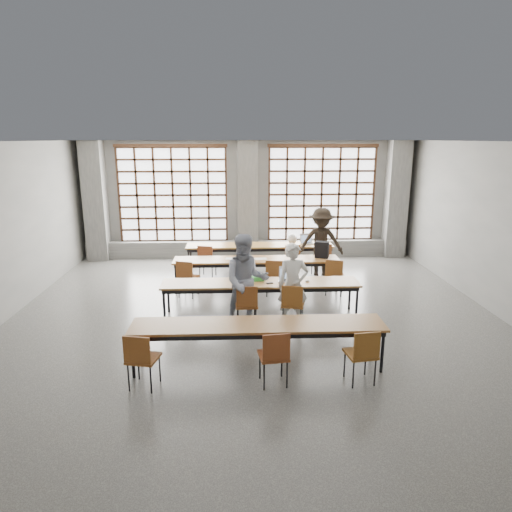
% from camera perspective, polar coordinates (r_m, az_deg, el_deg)
% --- Properties ---
extents(floor, '(11.00, 11.00, 0.00)m').
position_cam_1_polar(floor, '(9.12, -0.09, -8.46)').
color(floor, '#494947').
rests_on(floor, ground).
extents(ceiling, '(11.00, 11.00, 0.00)m').
position_cam_1_polar(ceiling, '(8.40, -0.10, 14.10)').
color(ceiling, silver).
rests_on(ceiling, floor).
extents(wall_back, '(10.00, 0.00, 10.00)m').
position_cam_1_polar(wall_back, '(14.01, -1.05, 7.10)').
color(wall_back, slate).
rests_on(wall_back, floor).
extents(wall_front, '(10.00, 0.00, 10.00)m').
position_cam_1_polar(wall_front, '(3.43, 3.99, -17.43)').
color(wall_front, slate).
rests_on(wall_front, floor).
extents(column_left, '(0.60, 0.55, 3.50)m').
position_cam_1_polar(column_left, '(14.34, -19.42, 6.45)').
color(column_left, '#50504E').
rests_on(column_left, floor).
extents(column_mid, '(0.60, 0.55, 3.50)m').
position_cam_1_polar(column_mid, '(13.73, -1.02, 6.94)').
color(column_mid, '#50504E').
rests_on(column_mid, floor).
extents(column_right, '(0.60, 0.55, 3.50)m').
position_cam_1_polar(column_right, '(14.56, 17.10, 6.74)').
color(column_right, '#50504E').
rests_on(column_right, floor).
extents(window_left, '(3.32, 0.12, 3.00)m').
position_cam_1_polar(window_left, '(14.04, -10.35, 7.50)').
color(window_left, white).
rests_on(window_left, wall_back).
extents(window_right, '(3.32, 0.12, 3.00)m').
position_cam_1_polar(window_right, '(14.15, 8.18, 7.64)').
color(window_right, white).
rests_on(window_right, wall_back).
extents(sill_ledge, '(9.80, 0.35, 0.50)m').
position_cam_1_polar(sill_ledge, '(14.09, -1.00, 0.93)').
color(sill_ledge, '#50504E').
rests_on(sill_ledge, floor).
extents(desk_row_a, '(4.00, 0.70, 0.73)m').
position_cam_1_polar(desk_row_a, '(12.52, 0.46, 1.14)').
color(desk_row_a, brown).
rests_on(desk_row_a, floor).
extents(desk_row_b, '(4.00, 0.70, 0.73)m').
position_cam_1_polar(desk_row_b, '(11.04, 0.06, -0.69)').
color(desk_row_b, brown).
rests_on(desk_row_b, floor).
extents(desk_row_c, '(4.00, 0.70, 0.73)m').
position_cam_1_polar(desk_row_c, '(9.28, 0.57, -3.66)').
color(desk_row_c, brown).
rests_on(desk_row_c, floor).
extents(desk_row_d, '(4.00, 0.70, 0.73)m').
position_cam_1_polar(desk_row_d, '(7.28, 0.26, -8.92)').
color(desk_row_d, brown).
rests_on(desk_row_d, floor).
extents(chair_back_left, '(0.51, 0.51, 0.88)m').
position_cam_1_polar(chair_back_left, '(11.95, -6.20, -0.23)').
color(chair_back_left, brown).
rests_on(chair_back_left, floor).
extents(chair_back_mid, '(0.47, 0.47, 0.88)m').
position_cam_1_polar(chair_back_mid, '(12.01, 4.47, -0.11)').
color(chair_back_mid, brown).
rests_on(chair_back_mid, floor).
extents(chair_back_right, '(0.53, 0.53, 0.88)m').
position_cam_1_polar(chair_back_right, '(12.14, 8.29, -0.06)').
color(chair_back_right, brown).
rests_on(chair_back_right, floor).
extents(chair_mid_left, '(0.53, 0.53, 0.88)m').
position_cam_1_polar(chair_mid_left, '(10.53, -8.66, -2.35)').
color(chair_mid_left, maroon).
rests_on(chair_mid_left, floor).
extents(chair_mid_centre, '(0.48, 0.48, 0.88)m').
position_cam_1_polar(chair_mid_centre, '(10.50, 2.34, -2.24)').
color(chair_mid_centre, brown).
rests_on(chair_mid_centre, floor).
extents(chair_mid_right, '(0.52, 0.53, 0.88)m').
position_cam_1_polar(chair_mid_right, '(10.71, 9.77, -2.11)').
color(chair_mid_right, brown).
rests_on(chair_mid_right, floor).
extents(chair_front_left, '(0.43, 0.44, 0.88)m').
position_cam_1_polar(chair_front_left, '(8.72, -1.17, -5.77)').
color(chair_front_left, brown).
rests_on(chair_front_left, floor).
extents(chair_front_right, '(0.51, 0.51, 0.88)m').
position_cam_1_polar(chair_front_right, '(8.79, 4.60, -5.66)').
color(chair_front_right, brown).
rests_on(chair_front_right, floor).
extents(chair_near_left, '(0.50, 0.50, 0.88)m').
position_cam_1_polar(chair_near_left, '(6.90, -14.20, -11.96)').
color(chair_near_left, brown).
rests_on(chair_near_left, floor).
extents(chair_near_mid, '(0.47, 0.47, 0.88)m').
position_cam_1_polar(chair_near_mid, '(6.78, 2.33, -11.99)').
color(chair_near_mid, maroon).
rests_on(chair_near_mid, floor).
extents(chair_near_right, '(0.48, 0.48, 0.88)m').
position_cam_1_polar(chair_near_right, '(7.00, 13.22, -11.48)').
color(chair_near_right, brown).
rests_on(chair_near_right, floor).
extents(student_male, '(0.61, 0.41, 1.64)m').
position_cam_1_polar(student_male, '(8.82, 4.65, -3.65)').
color(student_male, silver).
rests_on(student_male, floor).
extents(student_female, '(0.94, 0.76, 1.82)m').
position_cam_1_polar(student_female, '(8.72, -1.22, -3.16)').
color(student_female, '#172247').
rests_on(student_female, floor).
extents(student_back, '(1.22, 0.76, 1.81)m').
position_cam_1_polar(student_back, '(12.17, 8.13, 1.76)').
color(student_back, black).
rests_on(student_back, floor).
extents(laptop_front, '(0.40, 0.36, 0.26)m').
position_cam_1_polar(laptop_front, '(9.40, 3.95, -2.66)').
color(laptop_front, '#BDBCC2').
rests_on(laptop_front, desk_row_c).
extents(laptop_back, '(0.44, 0.41, 0.26)m').
position_cam_1_polar(laptop_back, '(12.73, 6.43, 1.86)').
color(laptop_back, '#B7B7BC').
rests_on(laptop_back, desk_row_a).
extents(mouse, '(0.11, 0.09, 0.04)m').
position_cam_1_polar(mouse, '(9.34, 6.42, -3.10)').
color(mouse, white).
rests_on(mouse, desk_row_c).
extents(green_box, '(0.26, 0.12, 0.09)m').
position_cam_1_polar(green_box, '(9.32, 0.24, -2.86)').
color(green_box, green).
rests_on(green_box, desk_row_c).
extents(phone, '(0.14, 0.09, 0.01)m').
position_cam_1_polar(phone, '(9.18, 1.73, -3.40)').
color(phone, black).
rests_on(phone, desk_row_c).
extents(paper_sheet_a, '(0.32, 0.24, 0.00)m').
position_cam_1_polar(paper_sheet_a, '(11.06, -3.05, -0.32)').
color(paper_sheet_a, silver).
rests_on(paper_sheet_a, desk_row_b).
extents(paper_sheet_b, '(0.35, 0.30, 0.00)m').
position_cam_1_polar(paper_sheet_b, '(10.97, -1.49, -0.44)').
color(paper_sheet_b, white).
rests_on(paper_sheet_b, desk_row_b).
extents(paper_sheet_c, '(0.32, 0.24, 0.00)m').
position_cam_1_polar(paper_sheet_c, '(11.03, 0.58, -0.35)').
color(paper_sheet_c, silver).
rests_on(paper_sheet_c, desk_row_b).
extents(backpack, '(0.37, 0.30, 0.40)m').
position_cam_1_polar(backpack, '(11.21, 8.25, 0.79)').
color(backpack, black).
rests_on(backpack, desk_row_b).
extents(plastic_bag, '(0.28, 0.24, 0.29)m').
position_cam_1_polar(plastic_bag, '(12.60, 4.54, 2.16)').
color(plastic_bag, white).
rests_on(plastic_bag, desk_row_a).
extents(red_pouch, '(0.22, 0.15, 0.06)m').
position_cam_1_polar(red_pouch, '(6.98, -13.91, -11.95)').
color(red_pouch, '#A01413').
rests_on(red_pouch, chair_near_left).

